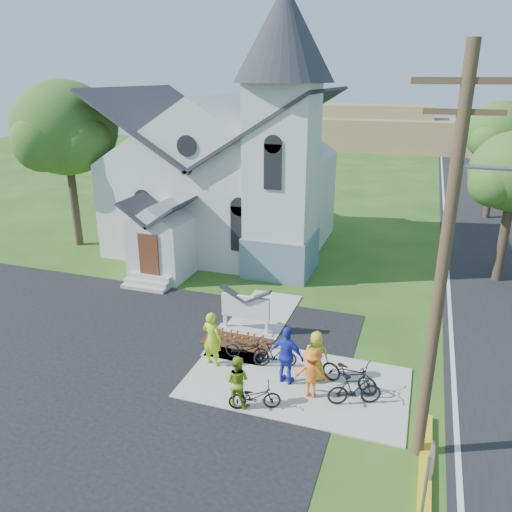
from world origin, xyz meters
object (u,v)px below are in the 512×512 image
at_px(cyclist_4, 316,356).
at_px(cyclist_1, 237,381).
at_px(cyclist_3, 312,373).
at_px(cyclist_2, 287,356).
at_px(church_sign, 245,307).
at_px(bike_4, 349,373).
at_px(utility_pole, 447,259).
at_px(bike_2, 255,397).
at_px(stop_sign, 429,473).
at_px(cyclist_0, 212,339).
at_px(bike_1, 275,355).
at_px(bike_3, 355,390).
at_px(bike_0, 247,349).

bearing_deg(cyclist_4, cyclist_1, 40.20).
bearing_deg(cyclist_3, cyclist_2, -28.54).
bearing_deg(cyclist_1, cyclist_4, -131.56).
distance_m(church_sign, bike_4, 5.01).
distance_m(utility_pole, bike_2, 6.82).
bearing_deg(church_sign, cyclist_3, -44.39).
relative_size(stop_sign, bike_2, 1.61).
height_order(utility_pole, cyclist_0, utility_pole).
xyz_separation_m(church_sign, cyclist_1, (1.33, -4.39, -0.17)).
distance_m(stop_sign, bike_1, 7.32).
relative_size(bike_1, bike_4, 0.77).
bearing_deg(cyclist_4, cyclist_0, -2.74).
bearing_deg(utility_pole, bike_4, 134.66).
bearing_deg(bike_3, bike_4, -3.57).
height_order(utility_pole, cyclist_1, utility_pole).
height_order(church_sign, utility_pole, utility_pole).
bearing_deg(cyclist_2, cyclist_3, 166.33).
bearing_deg(bike_2, utility_pole, -115.78).
height_order(stop_sign, bike_3, stop_sign).
bearing_deg(cyclist_0, cyclist_2, -174.03).
distance_m(stop_sign, cyclist_4, 6.21).
height_order(bike_1, cyclist_3, cyclist_3).
height_order(bike_1, bike_2, bike_1).
height_order(utility_pole, bike_0, utility_pole).
bearing_deg(cyclist_4, bike_4, 164.33).
xyz_separation_m(bike_0, bike_2, (1.13, -2.47, -0.01)).
xyz_separation_m(utility_pole, bike_2, (-4.68, 0.30, -4.95)).
relative_size(bike_2, cyclist_3, 0.96).
bearing_deg(cyclist_1, bike_0, -76.11).
bearing_deg(bike_0, utility_pole, -117.86).
relative_size(utility_pole, bike_3, 6.13).
bearing_deg(stop_sign, cyclist_2, 132.63).
height_order(bike_1, cyclist_4, cyclist_4).
distance_m(utility_pole, cyclist_3, 5.78).
height_order(bike_0, bike_4, bike_4).
relative_size(cyclist_3, bike_4, 0.84).
distance_m(cyclist_3, bike_3, 1.34).
bearing_deg(bike_3, bike_2, 90.17).
distance_m(bike_0, cyclist_1, 2.55).
bearing_deg(church_sign, bike_4, -29.44).
relative_size(stop_sign, bike_4, 1.30).
xyz_separation_m(utility_pole, bike_4, (-2.22, 2.25, -4.85)).
xyz_separation_m(bike_0, bike_4, (3.59, -0.52, 0.09)).
bearing_deg(bike_1, cyclist_4, -114.49).
distance_m(bike_3, cyclist_4, 1.72).
bearing_deg(bike_1, cyclist_2, -156.18).
bearing_deg(bike_4, cyclist_0, 110.66).
height_order(cyclist_2, bike_2, cyclist_2).
bearing_deg(cyclist_2, bike_3, -179.19).
bearing_deg(bike_0, bike_2, -157.77).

